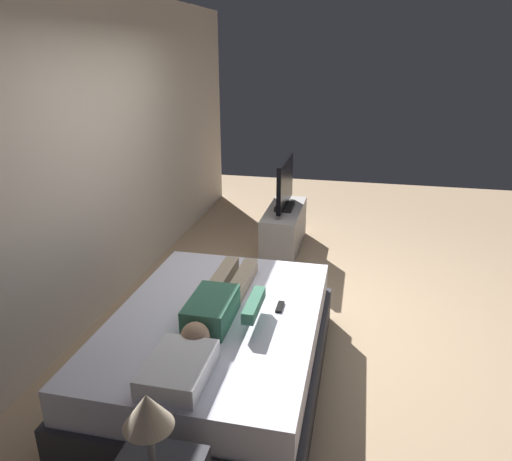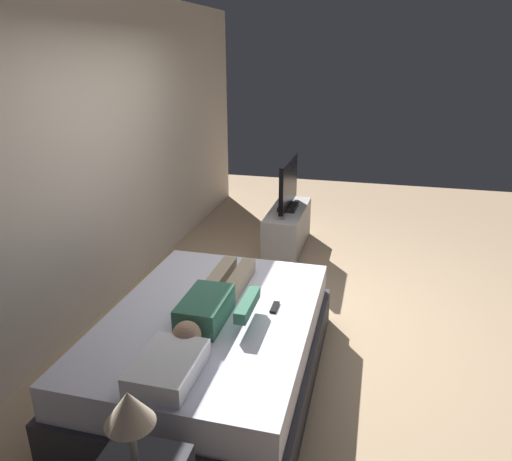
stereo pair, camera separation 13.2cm
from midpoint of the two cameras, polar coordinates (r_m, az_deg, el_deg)
name	(u,v)px [view 1 (the left image)]	position (r m, az deg, el deg)	size (l,w,h in m)	color
ground_plane	(302,321)	(4.38, 4.63, -10.61)	(10.00, 10.00, 0.00)	tan
back_wall	(118,148)	(4.81, -16.79, 9.37)	(6.40, 0.10, 2.80)	beige
bed	(217,348)	(3.57, -5.72, -13.66)	(2.06, 1.48, 0.54)	#333338
pillow	(178,369)	(2.84, -10.55, -15.80)	(0.48, 0.34, 0.12)	white
person	(219,302)	(3.40, -5.52, -8.44)	(1.26, 0.46, 0.18)	#387056
remote	(280,307)	(3.47, 1.74, -9.04)	(0.15, 0.04, 0.02)	black
tv_stand	(284,228)	(5.80, 2.70, 0.26)	(1.10, 0.40, 0.50)	#B7B2AD
tv	(285,185)	(5.64, 2.79, 5.36)	(0.88, 0.20, 0.59)	black
lamp	(147,412)	(2.20, -14.55, -20.14)	(0.22, 0.22, 0.42)	#59595B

